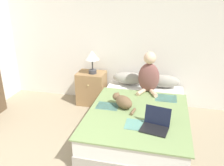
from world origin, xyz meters
name	(u,v)px	position (x,y,z in m)	size (l,w,h in m)	color
wall_back	(126,39)	(0.00, 3.08, 1.27)	(5.81, 0.05, 2.55)	silver
bed	(139,120)	(0.43, 1.95, 0.22)	(1.46, 2.11, 0.45)	#9E998E
pillow_near	(129,78)	(0.11, 2.87, 0.57)	(0.61, 0.24, 0.23)	gray
pillow_far	(163,81)	(0.75, 2.87, 0.57)	(0.61, 0.24, 0.23)	gray
person_sitting	(149,75)	(0.50, 2.59, 0.77)	(0.37, 0.37, 0.72)	brown
cat_tabby	(123,101)	(0.18, 1.89, 0.55)	(0.40, 0.40, 0.20)	brown
laptop_open	(155,125)	(0.70, 1.41, 0.51)	(0.39, 0.36, 0.26)	black
nightstand	(92,88)	(-0.62, 2.80, 0.32)	(0.53, 0.43, 0.65)	#937047
table_lamp	(92,57)	(-0.58, 2.77, 0.97)	(0.27, 0.27, 0.44)	#38383D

